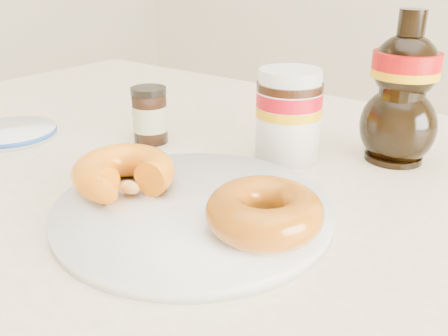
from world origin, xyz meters
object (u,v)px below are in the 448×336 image
Objects in this scene: nutella_jar at (289,112)px; syrup_bottle at (403,89)px; donut_whole at (264,212)px; plate at (193,209)px; donut_bitten at (124,173)px; blue_rim_saucer at (11,132)px; dark_jar at (150,116)px; dining_table at (230,260)px.

nutella_jar is 0.14m from syrup_bottle.
plate is at bearing 179.50° from donut_whole.
donut_bitten reaches higher than blue_rim_saucer.
dark_jar is (-0.19, 0.13, 0.03)m from plate.
donut_bitten is 0.22m from nutella_jar.
syrup_bottle reaches higher than donut_bitten.
donut_whole reaches higher than dining_table.
plate is 0.08m from donut_bitten.
nutella_jar is at bearing -144.24° from syrup_bottle.
donut_whole is 0.28m from syrup_bottle.
nutella_jar is at bearing 115.36° from donut_whole.
syrup_bottle reaches higher than nutella_jar.
plate is 2.40× the size of nutella_jar.
donut_bitten is at bearing -122.52° from syrup_bottle.
dining_table is 0.11m from plate.
nutella_jar reaches higher than dark_jar.
dark_jar is 0.21m from blue_rim_saucer.
dining_table is 0.37m from blue_rim_saucer.
syrup_bottle is at bearing 68.97° from plate.
donut_whole is (0.08, -0.00, 0.02)m from plate.
plate is (-0.00, -0.06, 0.09)m from dining_table.
syrup_bottle reaches higher than dark_jar.
dark_jar is at bearing 145.61° from plate.
blue_rim_saucer is at bearing -148.03° from dark_jar.
syrup_bottle is 0.53m from blue_rim_saucer.
dark_jar is (-0.11, 0.15, 0.01)m from donut_bitten.
dark_jar reaches higher than dining_table.
plate is 3.57× the size of dark_jar.
nutella_jar is at bearing 25.41° from blue_rim_saucer.
donut_whole is 1.35× the size of dark_jar.
blue_rim_saucer reaches higher than dining_table.
donut_whole is 0.45m from blue_rim_saucer.
donut_whole is 0.91× the size of nutella_jar.
dining_table is 0.29m from syrup_bottle.
donut_whole is 0.57× the size of syrup_bottle.
dining_table is 0.16m from donut_bitten.
plate is at bearing -111.03° from syrup_bottle.
nutella_jar is 0.40m from blue_rim_saucer.
donut_whole is at bearing -36.55° from dining_table.
blue_rim_saucer is at bearing -154.59° from nutella_jar.
nutella_jar is 0.19m from dark_jar.
donut_bitten is 0.18m from dark_jar.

